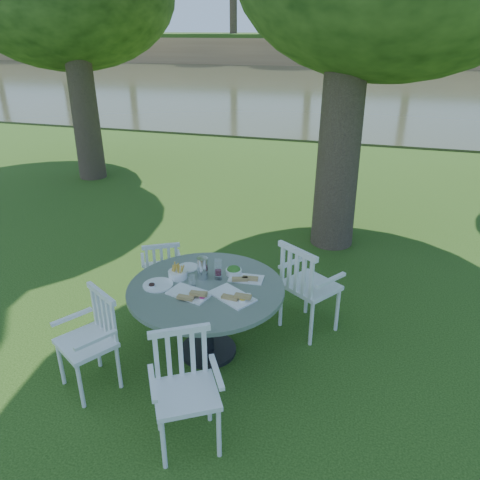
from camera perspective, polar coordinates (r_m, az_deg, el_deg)
name	(u,v)px	position (r m, az deg, el deg)	size (l,w,h in m)	color
ground	(235,315)	(5.35, -0.61, -9.18)	(140.00, 140.00, 0.00)	#18380B
table	(206,299)	(4.49, -4.12, -7.17)	(1.48, 1.48, 0.75)	black
chair_ne	(304,283)	(4.83, 7.81, -5.18)	(0.69, 0.68, 1.01)	white
chair_nw	(162,268)	(5.39, -9.48, -3.38)	(0.55, 0.54, 0.81)	white
chair_sw	(95,333)	(4.36, -17.31, -10.74)	(0.61, 0.60, 0.90)	white
chair_se	(184,379)	(3.70, -6.87, -16.50)	(0.63, 0.62, 0.93)	white
tableware	(203,278)	(4.48, -4.53, -4.65)	(1.11, 0.74, 0.22)	white
river	(358,88)	(27.45, 14.20, 17.53)	(100.00, 28.00, 0.12)	#363A22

